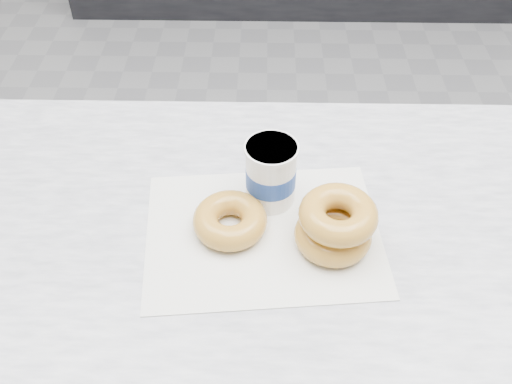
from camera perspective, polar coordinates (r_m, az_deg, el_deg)
ground at (r=1.89m, az=5.22°, el=-9.61°), size 5.00×5.00×0.00m
wax_paper at (r=0.83m, az=0.73°, el=-4.14°), size 0.36×0.29×0.00m
donut_single at (r=0.83m, az=-2.62°, el=-2.83°), size 0.13×0.13×0.04m
donut_stack at (r=0.80m, az=7.96°, el=-3.26°), size 0.11×0.11×0.08m
coffee_cup at (r=0.85m, az=1.50°, el=1.86°), size 0.10×0.10×0.11m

